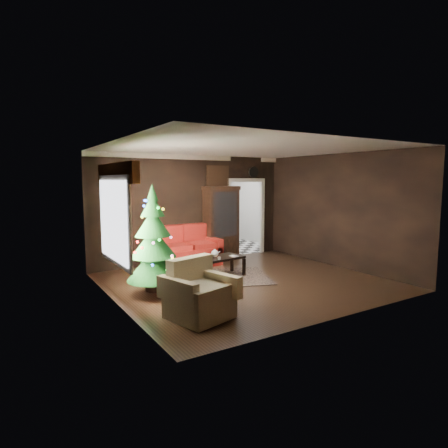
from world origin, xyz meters
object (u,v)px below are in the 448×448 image
loveseat (187,246)px  coffee_table (221,266)px  christmas_tree (153,240)px  floor_lamp (156,237)px  kitchen_table (215,237)px  curio_cabinet (221,225)px  armchair (199,290)px  wall_clock (253,172)px  teapot (215,253)px

loveseat → coffee_table: 1.40m
christmas_tree → coffee_table: bearing=16.1°
floor_lamp → kitchen_table: floor_lamp is taller
loveseat → kitchen_table: size_ratio=2.27×
loveseat → curio_cabinet: size_ratio=0.89×
christmas_tree → armchair: (0.15, -1.53, -0.59)m
christmas_tree → kitchen_table: (3.40, 3.53, -0.68)m
christmas_tree → kitchen_table: bearing=46.1°
coffee_table → wall_clock: wall_clock is taller
armchair → coffee_table: 2.63m
wall_clock → kitchen_table: wall_clock is taller
loveseat → armchair: bearing=-112.9°
teapot → wall_clock: bearing=36.9°
coffee_table → kitchen_table: (1.60, 3.01, 0.15)m
armchair → wall_clock: wall_clock is taller
curio_cabinet → floor_lamp: 2.09m
christmas_tree → kitchen_table: 4.95m
christmas_tree → coffee_table: (1.79, 0.52, -0.82)m
coffee_table → teapot: teapot is taller
loveseat → armchair: (-1.44, -3.41, -0.04)m
armchair → kitchen_table: 6.01m
teapot → coffee_table: bearing=-12.8°
coffee_table → loveseat: bearing=98.2°
loveseat → kitchen_table: (1.80, 1.65, -0.12)m
floor_lamp → teapot: size_ratio=7.75×
loveseat → christmas_tree: 2.53m
coffee_table → wall_clock: bearing=39.3°
loveseat → coffee_table: loveseat is taller
coffee_table → curio_cabinet: bearing=59.0°
floor_lamp → christmas_tree: (-0.70, -1.66, 0.22)m
loveseat → coffee_table: size_ratio=1.76×
loveseat → teapot: bearing=-87.9°
floor_lamp → christmas_tree: christmas_tree is taller
coffee_table → wall_clock: size_ratio=3.03×
curio_cabinet → wall_clock: size_ratio=5.94×
loveseat → christmas_tree: bearing=-130.3°
teapot → christmas_tree: bearing=-161.5°
christmas_tree → armchair: christmas_tree is taller
loveseat → wall_clock: size_ratio=5.31×
curio_cabinet → christmas_tree: size_ratio=0.98×
curio_cabinet → wall_clock: 1.88m
christmas_tree → armchair: bearing=-84.2°
kitchen_table → teapot: bearing=-120.5°
loveseat → armchair: 3.70m
teapot → kitchen_table: size_ratio=0.24×
wall_clock → kitchen_table: (-0.55, 1.25, -2.00)m
wall_clock → kitchen_table: bearing=113.7°
kitchen_table → floor_lamp: bearing=-145.1°
armchair → loveseat: bearing=51.6°
wall_clock → kitchen_table: 2.43m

